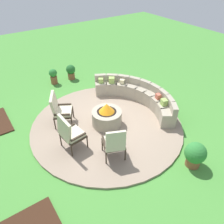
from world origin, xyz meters
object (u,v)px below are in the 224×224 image
object	(u,v)px
lounge_chair_back_left	(114,143)
potted_plant_0	(71,71)
curved_stone_bench	(138,95)
lounge_chair_front_left	(60,109)
potted_plant_2	(195,154)
lounge_chair_front_right	(70,133)
potted_plant_1	(53,76)
fire_pit	(107,116)

from	to	relation	value
lounge_chair_back_left	potted_plant_0	bearing A→B (deg)	97.92
curved_stone_bench	potted_plant_0	size ratio (longest dim) A/B	5.31
curved_stone_bench	potted_plant_0	distance (m)	3.37
lounge_chair_front_left	potted_plant_2	xyz separation A→B (m)	(3.49, 2.13, -0.23)
lounge_chair_front_left	lounge_chair_front_right	bearing A→B (deg)	18.89
potted_plant_1	potted_plant_2	world-z (taller)	potted_plant_2
fire_pit	lounge_chair_front_right	size ratio (longest dim) A/B	0.82
potted_plant_0	curved_stone_bench	bearing A→B (deg)	18.99
lounge_chair_back_left	potted_plant_1	distance (m)	4.94
lounge_chair_front_left	potted_plant_1	bearing A→B (deg)	-167.48
lounge_chair_front_right	potted_plant_0	world-z (taller)	lounge_chair_front_right
fire_pit	lounge_chair_back_left	world-z (taller)	lounge_chair_back_left
curved_stone_bench	lounge_chair_back_left	distance (m)	2.80
lounge_chair_front_left	lounge_chair_back_left	xyz separation A→B (m)	(2.15, 0.55, -0.03)
lounge_chair_front_right	lounge_chair_back_left	bearing A→B (deg)	32.34
potted_plant_2	potted_plant_0	bearing A→B (deg)	-175.84
lounge_chair_front_left	potted_plant_2	size ratio (longest dim) A/B	1.55
lounge_chair_front_right	potted_plant_1	world-z (taller)	lounge_chair_front_right
fire_pit	lounge_chair_back_left	bearing A→B (deg)	-25.52
curved_stone_bench	potted_plant_2	world-z (taller)	curved_stone_bench
lounge_chair_back_left	potted_plant_2	world-z (taller)	lounge_chair_back_left
fire_pit	potted_plant_0	size ratio (longest dim) A/B	1.46
lounge_chair_front_right	fire_pit	bearing A→B (deg)	96.30
curved_stone_bench	lounge_chair_front_right	distance (m)	3.11
lounge_chair_front_right	potted_plant_2	world-z (taller)	lounge_chair_front_right
fire_pit	curved_stone_bench	xyz separation A→B (m)	(-0.40, 1.60, 0.00)
fire_pit	curved_stone_bench	distance (m)	1.65
potted_plant_2	lounge_chair_back_left	bearing A→B (deg)	-130.44
fire_pit	lounge_chair_front_left	size ratio (longest dim) A/B	0.84
lounge_chair_back_left	potted_plant_0	size ratio (longest dim) A/B	1.55
lounge_chair_front_right	potted_plant_0	bearing A→B (deg)	146.86
curved_stone_bench	potted_plant_2	size ratio (longest dim) A/B	4.75
lounge_chair_back_left	potted_plant_0	distance (m)	5.02
fire_pit	curved_stone_bench	world-z (taller)	fire_pit
potted_plant_0	potted_plant_2	world-z (taller)	potted_plant_2
curved_stone_bench	lounge_chair_front_right	size ratio (longest dim) A/B	2.97
lounge_chair_front_left	potted_plant_1	size ratio (longest dim) A/B	1.71
potted_plant_0	potted_plant_1	distance (m)	0.79
fire_pit	lounge_chair_front_right	distance (m)	1.47
potted_plant_1	potted_plant_2	xyz separation A→B (m)	(6.26, 1.24, 0.03)
potted_plant_1	potted_plant_0	bearing A→B (deg)	87.80
potted_plant_0	potted_plant_2	distance (m)	6.25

